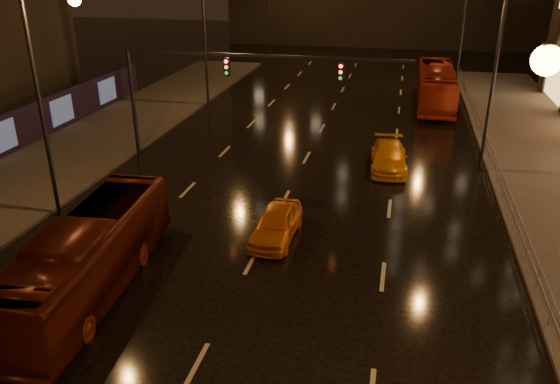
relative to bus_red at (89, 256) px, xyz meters
name	(u,v)px	position (x,y,z in m)	size (l,w,h in m)	color
ground	(300,170)	(4.86, 13.16, -1.38)	(140.00, 140.00, 0.00)	black
sidewalk_left	(26,182)	(-8.64, 8.16, -1.30)	(7.00, 70.00, 0.15)	#38332D
traffic_signal	(208,80)	(-0.20, 13.16, 3.36)	(15.31, 0.32, 6.20)	black
railing_right	(504,184)	(15.06, 11.16, -0.48)	(0.05, 56.00, 1.00)	#99999E
bus_red	(89,256)	(0.00, 0.00, 0.00)	(2.32, 9.90, 2.76)	#4E150B
bus_curb	(436,86)	(12.47, 29.22, 0.16)	(2.59, 11.08, 3.09)	#A12510
taxi_near	(276,224)	(5.36, 5.16, -0.69)	(1.62, 4.02, 1.37)	orange
taxi_far	(389,157)	(9.55, 14.41, -0.70)	(1.90, 4.68, 1.36)	orange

